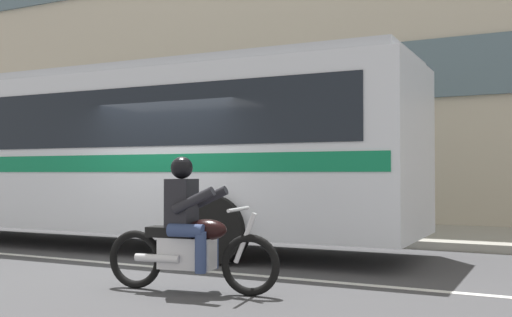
# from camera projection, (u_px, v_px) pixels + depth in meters

# --- Properties ---
(ground_plane) EXTENTS (60.00, 60.00, 0.00)m
(ground_plane) POSITION_uv_depth(u_px,v_px,m) (164.00, 261.00, 9.60)
(ground_plane) COLOR #3D3D3F
(sidewalk_curb) EXTENTS (28.00, 3.80, 0.15)m
(sidewalk_curb) POSITION_uv_depth(u_px,v_px,m) (294.00, 229.00, 14.13)
(sidewalk_curb) COLOR gray
(sidewalk_curb) RESTS_ON ground_plane
(lane_center_stripe) EXTENTS (26.60, 0.14, 0.01)m
(lane_center_stripe) POSITION_uv_depth(u_px,v_px,m) (140.00, 265.00, 9.06)
(lane_center_stripe) COLOR silver
(lane_center_stripe) RESTS_ON ground_plane
(office_building_facade) EXTENTS (28.00, 0.89, 11.06)m
(office_building_facade) POSITION_uv_depth(u_px,v_px,m) (328.00, 17.00, 16.30)
(office_building_facade) COLOR #B2A893
(office_building_facade) RESTS_ON ground_plane
(transit_bus) EXTENTS (12.32, 2.83, 3.22)m
(transit_bus) POSITION_uv_depth(u_px,v_px,m) (97.00, 147.00, 11.82)
(transit_bus) COLOR silver
(transit_bus) RESTS_ON ground_plane
(motorcycle_with_rider) EXTENTS (2.13, 0.70, 1.56)m
(motorcycle_with_rider) POSITION_uv_depth(u_px,v_px,m) (190.00, 235.00, 7.07)
(motorcycle_with_rider) COLOR black
(motorcycle_with_rider) RESTS_ON ground_plane
(fire_hydrant) EXTENTS (0.22, 0.30, 0.75)m
(fire_hydrant) POSITION_uv_depth(u_px,v_px,m) (246.00, 213.00, 13.16)
(fire_hydrant) COLOR red
(fire_hydrant) RESTS_ON sidewalk_curb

